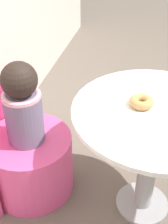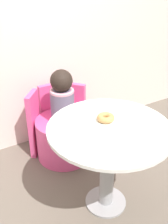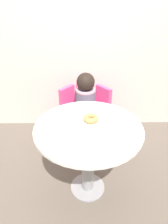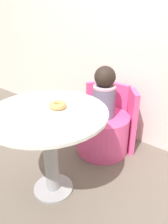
{
  "view_description": "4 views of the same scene",
  "coord_description": "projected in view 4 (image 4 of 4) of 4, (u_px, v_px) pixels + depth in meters",
  "views": [
    {
      "loc": [
        -1.25,
        0.03,
        1.61
      ],
      "look_at": [
        0.04,
        0.34,
        0.66
      ],
      "focal_mm": 50.0,
      "sensor_mm": 36.0,
      "label": 1
    },
    {
      "loc": [
        -0.84,
        -1.23,
        1.67
      ],
      "look_at": [
        0.06,
        0.32,
        0.67
      ],
      "focal_mm": 42.0,
      "sensor_mm": 36.0,
      "label": 2
    },
    {
      "loc": [
        0.01,
        -1.31,
        1.63
      ],
      "look_at": [
        0.03,
        0.35,
        0.63
      ],
      "focal_mm": 32.0,
      "sensor_mm": 36.0,
      "label": 3
    },
    {
      "loc": [
        1.13,
        -0.93,
        1.38
      ],
      "look_at": [
        0.08,
        0.36,
        0.58
      ],
      "focal_mm": 35.0,
      "sensor_mm": 36.0,
      "label": 4
    }
  ],
  "objects": [
    {
      "name": "booth_backrest",
      "position": [
        115.0,
        115.0,
        2.36
      ],
      "size": [
        0.63,
        0.23,
        0.66
      ],
      "color": "#E54C8C",
      "rests_on": "ground_plane"
    },
    {
      "name": "tub_chair",
      "position": [
        103.0,
        133.0,
        2.26
      ],
      "size": [
        0.53,
        0.53,
        0.4
      ],
      "color": "#E54C8C",
      "rests_on": "ground_plane"
    },
    {
      "name": "donut",
      "position": [
        58.0,
        105.0,
        1.56
      ],
      "size": [
        0.12,
        0.12,
        0.05
      ],
      "color": "tan",
      "rests_on": "round_table"
    },
    {
      "name": "back_wall",
      "position": [
        127.0,
        27.0,
        2.16
      ],
      "size": [
        6.0,
        0.06,
        2.4
      ],
      "color": "silver",
      "rests_on": "ground_plane"
    },
    {
      "name": "paper_napkin",
      "position": [
        19.0,
        120.0,
        1.4
      ],
      "size": [
        0.19,
        0.19,
        0.01
      ],
      "color": "silver",
      "rests_on": "round_table"
    },
    {
      "name": "ground_plane",
      "position": [
        51.0,
        183.0,
        1.89
      ],
      "size": [
        12.0,
        12.0,
        0.0
      ],
      "primitive_type": "plane",
      "color": "#665B51"
    },
    {
      "name": "child_figure",
      "position": [
        104.0,
        93.0,
        2.06
      ],
      "size": [
        0.22,
        0.22,
        0.5
      ],
      "color": "slate",
      "rests_on": "tub_chair"
    },
    {
      "name": "round_table",
      "position": [
        49.0,
        131.0,
        1.59
      ],
      "size": [
        0.86,
        0.86,
        0.72
      ],
      "color": "#99999E",
      "rests_on": "ground_plane"
    }
  ]
}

